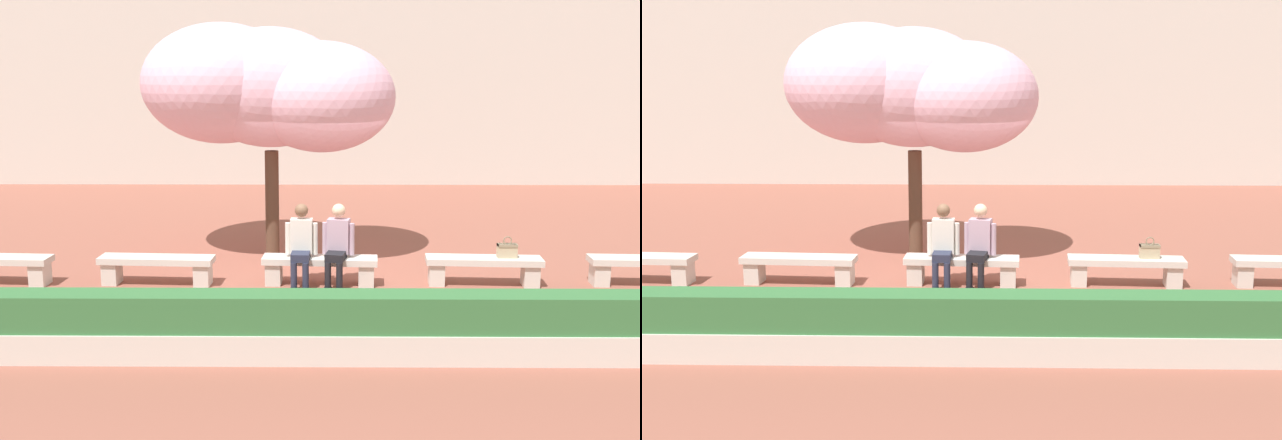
# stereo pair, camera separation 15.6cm
# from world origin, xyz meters

# --- Properties ---
(ground_plane) EXTENTS (100.00, 100.00, 0.00)m
(ground_plane) POSITION_xyz_m (0.00, 0.00, 0.00)
(ground_plane) COLOR #8E5142
(building_facade) EXTENTS (28.00, 4.00, 10.49)m
(building_facade) POSITION_xyz_m (0.00, 12.40, 5.24)
(building_facade) COLOR beige
(building_facade) RESTS_ON ground
(stone_bench_near_west) EXTENTS (1.82, 0.53, 0.45)m
(stone_bench_near_west) POSITION_xyz_m (-2.57, 0.00, 0.30)
(stone_bench_near_west) COLOR beige
(stone_bench_near_west) RESTS_ON ground
(stone_bench_center) EXTENTS (1.82, 0.53, 0.45)m
(stone_bench_center) POSITION_xyz_m (0.00, 0.00, 0.30)
(stone_bench_center) COLOR beige
(stone_bench_center) RESTS_ON ground
(stone_bench_near_east) EXTENTS (1.82, 0.53, 0.45)m
(stone_bench_near_east) POSITION_xyz_m (2.57, 0.00, 0.30)
(stone_bench_near_east) COLOR beige
(stone_bench_near_east) RESTS_ON ground
(person_seated_left) EXTENTS (0.51, 0.69, 1.29)m
(person_seated_left) POSITION_xyz_m (-0.29, -0.05, 0.70)
(person_seated_left) COLOR black
(person_seated_left) RESTS_ON ground
(person_seated_right) EXTENTS (0.50, 0.73, 1.29)m
(person_seated_right) POSITION_xyz_m (0.27, -0.05, 0.70)
(person_seated_right) COLOR black
(person_seated_right) RESTS_ON ground
(handbag) EXTENTS (0.30, 0.15, 0.34)m
(handbag) POSITION_xyz_m (2.92, -0.01, 0.58)
(handbag) COLOR tan
(handbag) RESTS_ON stone_bench_near_east
(cherry_tree_main) EXTENTS (4.47, 3.27, 4.15)m
(cherry_tree_main) POSITION_xyz_m (-0.97, 1.91, 3.00)
(cherry_tree_main) COLOR #513828
(cherry_tree_main) RESTS_ON ground
(planter_hedge_foreground) EXTENTS (14.76, 0.50, 0.80)m
(planter_hedge_foreground) POSITION_xyz_m (0.00, -3.09, 0.39)
(planter_hedge_foreground) COLOR beige
(planter_hedge_foreground) RESTS_ON ground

